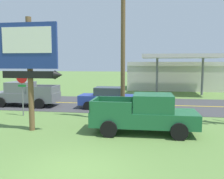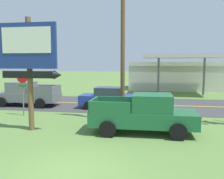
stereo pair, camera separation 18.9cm
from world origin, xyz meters
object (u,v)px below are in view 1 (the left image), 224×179
at_px(motel_sign, 29,56).
at_px(car_blue_mid_lane, 108,98).
at_px(stop_sign, 22,85).
at_px(pickup_green_parked_on_lawn, 145,114).
at_px(utility_pole, 123,38).
at_px(pickup_grey_on_road, 25,94).
at_px(gas_station, 175,75).

bearing_deg(motel_sign, car_blue_mid_lane, 68.12).
height_order(stop_sign, pickup_green_parked_on_lawn, stop_sign).
relative_size(motel_sign, utility_pole, 0.62).
xyz_separation_m(utility_pole, car_blue_mid_lane, (-1.62, 3.92, -4.09)).
bearing_deg(pickup_grey_on_road, gas_station, 48.66).
relative_size(utility_pole, pickup_green_parked_on_lawn, 1.77).
bearing_deg(pickup_green_parked_on_lawn, car_blue_mid_lane, 115.83).
relative_size(pickup_green_parked_on_lawn, car_blue_mid_lane, 1.25).
height_order(pickup_grey_on_road, car_blue_mid_lane, pickup_grey_on_road).
bearing_deg(utility_pole, motel_sign, -146.43).
bearing_deg(pickup_grey_on_road, car_blue_mid_lane, 0.00).
bearing_deg(car_blue_mid_lane, pickup_green_parked_on_lawn, -64.17).
bearing_deg(utility_pole, pickup_grey_on_road, 155.00).
distance_m(pickup_green_parked_on_lawn, pickup_grey_on_road, 11.60).
xyz_separation_m(motel_sign, utility_pole, (4.36, 2.89, 1.07)).
distance_m(motel_sign, stop_sign, 4.44).
distance_m(stop_sign, car_blue_mid_lane, 6.26).
relative_size(motel_sign, car_blue_mid_lane, 1.37).
height_order(pickup_green_parked_on_lawn, car_blue_mid_lane, pickup_green_parked_on_lawn).
bearing_deg(utility_pole, pickup_green_parked_on_lawn, -58.96).
bearing_deg(gas_station, car_blue_mid_lane, -112.95).
distance_m(stop_sign, gas_station, 21.56).
height_order(gas_station, pickup_green_parked_on_lawn, gas_station).
xyz_separation_m(pickup_green_parked_on_lawn, pickup_grey_on_road, (-9.79, 6.22, 0.00)).
bearing_deg(car_blue_mid_lane, utility_pole, -67.47).
xyz_separation_m(motel_sign, pickup_green_parked_on_lawn, (5.75, 0.58, -2.88)).
bearing_deg(utility_pole, car_blue_mid_lane, 112.53).
height_order(motel_sign, stop_sign, motel_sign).
height_order(gas_station, car_blue_mid_lane, gas_station).
height_order(utility_pole, pickup_grey_on_road, utility_pole).
bearing_deg(utility_pole, gas_station, 76.04).
distance_m(pickup_grey_on_road, car_blue_mid_lane, 6.77).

